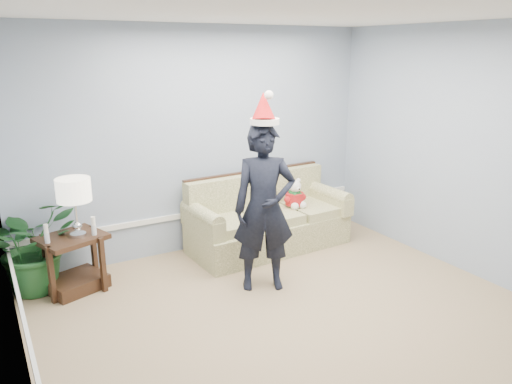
{
  "coord_description": "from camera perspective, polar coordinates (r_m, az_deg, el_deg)",
  "views": [
    {
      "loc": [
        -2.37,
        -2.99,
        2.42
      ],
      "look_at": [
        0.22,
        1.55,
        0.91
      ],
      "focal_mm": 35.0,
      "sensor_mm": 36.0,
      "label": 1
    }
  ],
  "objects": [
    {
      "name": "room_shell",
      "position": [
        3.96,
        8.36,
        0.25
      ],
      "size": [
        4.54,
        5.04,
        2.74
      ],
      "color": "tan",
      "rests_on": "ground"
    },
    {
      "name": "wainscot_trim",
      "position": [
        4.76,
        -12.63,
        -8.77
      ],
      "size": [
        4.49,
        4.99,
        0.06
      ],
      "color": "white",
      "rests_on": "room_shell"
    },
    {
      "name": "sofa",
      "position": [
        6.28,
        1.23,
        -3.4
      ],
      "size": [
        2.01,
        0.94,
        0.92
      ],
      "rotation": [
        0.0,
        0.0,
        0.05
      ],
      "color": "brown",
      "rests_on": "room_shell"
    },
    {
      "name": "side_table",
      "position": [
        5.54,
        -20.02,
        -8.23
      ],
      "size": [
        0.75,
        0.69,
        0.59
      ],
      "rotation": [
        0.0,
        0.0,
        0.34
      ],
      "color": "#382114",
      "rests_on": "room_shell"
    },
    {
      "name": "table_lamp",
      "position": [
        5.24,
        -20.11,
        -0.04
      ],
      "size": [
        0.34,
        0.34,
        0.6
      ],
      "color": "silver",
      "rests_on": "side_table"
    },
    {
      "name": "candle_pair",
      "position": [
        5.3,
        -20.43,
        -4.13
      ],
      "size": [
        0.5,
        0.05,
        0.19
      ],
      "color": "silver",
      "rests_on": "side_table"
    },
    {
      "name": "houseplant",
      "position": [
        5.59,
        -24.11,
        -5.55
      ],
      "size": [
        1.15,
        1.11,
        0.99
      ],
      "primitive_type": "imported",
      "rotation": [
        0.0,
        0.0,
        0.52
      ],
      "color": "#1F5525",
      "rests_on": "room_shell"
    },
    {
      "name": "man",
      "position": [
        5.05,
        0.95,
        -1.88
      ],
      "size": [
        0.74,
        0.62,
        1.73
      ],
      "primitive_type": "imported",
      "rotation": [
        0.0,
        0.0,
        -0.39
      ],
      "color": "black",
      "rests_on": "room_shell"
    },
    {
      "name": "santa_hat",
      "position": [
        4.85,
        0.9,
        9.45
      ],
      "size": [
        0.38,
        0.41,
        0.34
      ],
      "rotation": [
        0.0,
        0.0,
        -0.47
      ],
      "color": "white",
      "rests_on": "man"
    },
    {
      "name": "teddy_bear",
      "position": [
        6.3,
        4.46,
        -0.57
      ],
      "size": [
        0.23,
        0.26,
        0.38
      ],
      "rotation": [
        0.0,
        0.0,
        0.0
      ],
      "color": "white",
      "rests_on": "sofa"
    }
  ]
}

